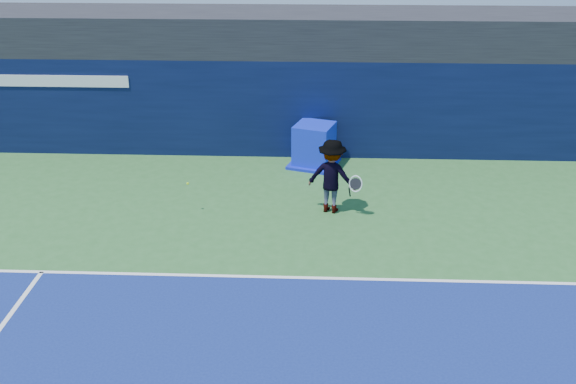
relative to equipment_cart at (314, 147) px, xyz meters
name	(u,v)px	position (x,y,z in m)	size (l,w,h in m)	color
ground	(262,372)	(-0.84, -9.40, -0.59)	(80.00, 80.00, 0.00)	#2C632C
baseline	(273,277)	(-0.84, -6.40, -0.58)	(24.00, 0.10, 0.01)	white
stadium_band	(289,31)	(-0.84, 2.10, 3.01)	(36.00, 3.00, 1.20)	black
back_wall_assembly	(287,106)	(-0.85, 1.10, 0.92)	(36.00, 1.03, 3.00)	black
equipment_cart	(314,147)	(0.00, 0.00, 0.00)	(1.69, 1.69, 1.28)	#0E1EC7
tennis_player	(332,176)	(0.46, -3.13, 0.38)	(1.47, 1.05, 1.93)	white
tennis_ball	(188,183)	(-3.18, -3.34, 0.21)	(0.06, 0.06, 0.06)	#A2CE16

